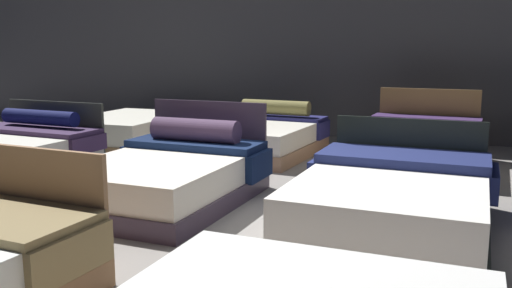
# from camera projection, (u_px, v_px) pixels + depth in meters

# --- Properties ---
(ground_plane) EXTENTS (18.00, 18.00, 0.02)m
(ground_plane) POSITION_uv_depth(u_px,v_px,m) (267.00, 214.00, 5.08)
(ground_plane) COLOR gray
(showroom_back_wall) EXTENTS (18.00, 0.06, 3.50)m
(showroom_back_wall) POSITION_uv_depth(u_px,v_px,m) (366.00, 34.00, 9.08)
(showroom_back_wall) COLOR #47474C
(showroom_back_wall) RESTS_ON ground_plane
(bed_5) EXTENTS (1.59, 2.04, 0.93)m
(bed_5) POSITION_uv_depth(u_px,v_px,m) (168.00, 176.00, 5.46)
(bed_5) COLOR #342838
(bed_5) RESTS_ON ground_plane
(bed_6) EXTENTS (1.67, 2.13, 0.83)m
(bed_6) POSITION_uv_depth(u_px,v_px,m) (392.00, 199.00, 4.64)
(bed_6) COLOR black
(bed_6) RESTS_ON ground_plane
(bed_8) EXTENTS (1.51, 2.06, 0.46)m
(bed_8) POSITION_uv_depth(u_px,v_px,m) (129.00, 130.00, 8.73)
(bed_8) COLOR #966E47
(bed_8) RESTS_ON ground_plane
(bed_9) EXTENTS (1.63, 2.02, 0.74)m
(bed_9) POSITION_uv_depth(u_px,v_px,m) (260.00, 138.00, 7.89)
(bed_9) COLOR #916D52
(bed_9) RESTS_ON ground_plane
(bed_10) EXTENTS (1.59, 2.03, 0.95)m
(bed_10) POSITION_uv_depth(u_px,v_px,m) (418.00, 146.00, 7.07)
(bed_10) COLOR brown
(bed_10) RESTS_ON ground_plane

